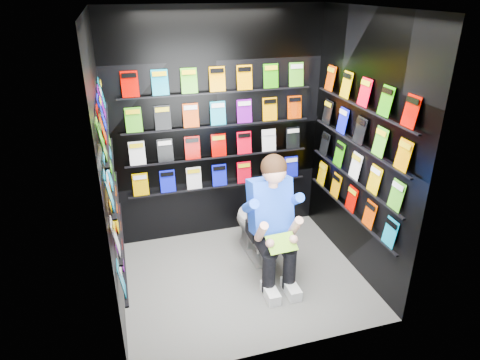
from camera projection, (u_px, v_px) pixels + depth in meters
name	position (u px, v px, depth m)	size (l,w,h in m)	color
floor	(243.00, 278.00, 4.43)	(2.40, 2.40, 0.00)	slate
ceiling	(244.00, 8.00, 3.35)	(2.40, 2.40, 0.00)	white
wall_back	(218.00, 129.00, 4.76)	(2.40, 0.04, 2.60)	black
wall_front	(285.00, 213.00, 3.02)	(2.40, 0.04, 2.60)	black
wall_left	(107.00, 177.00, 3.58)	(0.04, 2.00, 2.60)	black
wall_right	(361.00, 149.00, 4.20)	(0.04, 2.00, 2.60)	black
comics_back	(218.00, 130.00, 4.73)	(2.10, 0.06, 1.37)	#D73C00
comics_left	(110.00, 176.00, 3.59)	(0.06, 1.70, 1.37)	#D73C00
comics_right	(358.00, 149.00, 4.19)	(0.06, 1.70, 1.37)	#D73C00
toilet	(257.00, 224.00, 4.70)	(0.42, 0.75, 0.73)	silver
longbox	(267.00, 241.00, 4.81)	(0.21, 0.38, 0.28)	silver
longbox_lid	(268.00, 229.00, 4.74)	(0.23, 0.40, 0.03)	silver
reader	(269.00, 206.00, 4.19)	(0.56, 0.81, 1.50)	blue
held_comic	(282.00, 243.00, 3.97)	(0.28, 0.01, 0.19)	green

